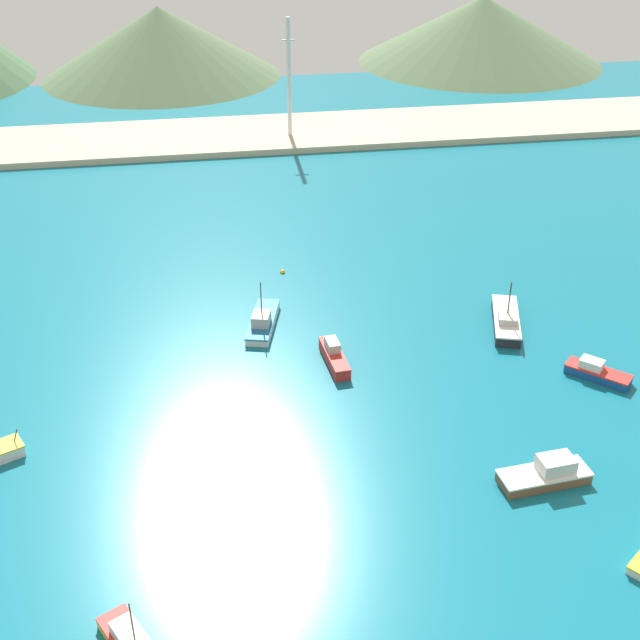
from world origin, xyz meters
The scene contains 11 objects.
ground centered at (0.00, 30.00, -0.25)m, with size 260.00×280.00×0.50m.
fishing_boat_1 centered at (9.76, 43.53, 0.80)m, with size 5.53×10.90×6.64m.
fishing_boat_5 centered at (33.82, 9.67, 0.96)m, with size 9.21×4.02×2.70m.
fishing_boat_6 centered at (17.25, 33.78, 0.95)m, with size 2.58×8.12×2.59m.
fishing_boat_7 centered at (46.61, 25.70, 0.78)m, with size 6.97×6.92×2.16m.
fishing_boat_8 centered at (40.38, 38.52, 0.87)m, with size 6.27×11.52×6.71m.
buoy_0 centered at (14.17, 58.18, 0.12)m, with size 0.71×0.71×0.71m.
beach_strip centered at (0.00, 120.46, 0.60)m, with size 247.00×23.63×1.20m, color #C6B793.
hill_central centered at (-2.28, 174.45, 8.65)m, with size 60.72×60.72×17.30m.
hill_east centered at (83.55, 176.46, 8.59)m, with size 66.07×66.07×17.18m.
radio_tower centered at (23.23, 117.34, 12.35)m, with size 2.42×1.94×24.22m.
Camera 1 is at (1.90, -48.31, 54.59)m, focal length 47.00 mm.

